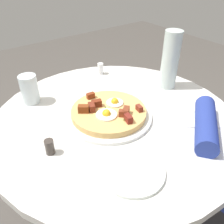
# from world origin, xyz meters

# --- Properties ---
(ground_plane) EXTENTS (6.00, 6.00, 0.00)m
(ground_plane) POSITION_xyz_m (0.00, 0.00, 0.00)
(ground_plane) COLOR #4C4742
(dining_table) EXTENTS (0.90, 0.90, 0.70)m
(dining_table) POSITION_xyz_m (0.00, 0.00, 0.54)
(dining_table) COLOR silver
(dining_table) RESTS_ON ground_plane
(pizza_plate) EXTENTS (0.31, 0.31, 0.01)m
(pizza_plate) POSITION_xyz_m (-0.02, 0.01, 0.71)
(pizza_plate) COLOR white
(pizza_plate) RESTS_ON dining_table
(breakfast_pizza) EXTENTS (0.27, 0.27, 0.05)m
(breakfast_pizza) POSITION_xyz_m (-0.02, 0.01, 0.73)
(breakfast_pizza) COLOR #DEAE64
(breakfast_pizza) RESTS_ON pizza_plate
(bread_plate) EXTENTS (0.18, 0.18, 0.01)m
(bread_plate) POSITION_xyz_m (-0.12, -0.24, 0.71)
(bread_plate) COLOR silver
(bread_plate) RESTS_ON dining_table
(napkin) EXTENTS (0.21, 0.22, 0.00)m
(napkin) POSITION_xyz_m (0.25, -0.18, 0.70)
(napkin) COLOR white
(napkin) RESTS_ON dining_table
(fork) EXTENTS (0.12, 0.15, 0.00)m
(fork) POSITION_xyz_m (0.27, -0.19, 0.71)
(fork) COLOR silver
(fork) RESTS_ON napkin
(knife) EXTENTS (0.12, 0.15, 0.00)m
(knife) POSITION_xyz_m (0.24, -0.16, 0.71)
(knife) COLOR silver
(knife) RESTS_ON napkin
(water_glass) EXTENTS (0.07, 0.07, 0.11)m
(water_glass) POSITION_xyz_m (-0.21, 0.28, 0.76)
(water_glass) COLOR silver
(water_glass) RESTS_ON dining_table
(water_bottle) EXTENTS (0.07, 0.07, 0.25)m
(water_bottle) POSITION_xyz_m (0.32, 0.04, 0.83)
(water_bottle) COLOR silver
(water_bottle) RESTS_ON dining_table
(salt_shaker) EXTENTS (0.03, 0.03, 0.05)m
(salt_shaker) POSITION_xyz_m (0.16, 0.32, 0.73)
(salt_shaker) COLOR white
(salt_shaker) RESTS_ON dining_table
(pepper_shaker) EXTENTS (0.03, 0.03, 0.05)m
(pepper_shaker) POSITION_xyz_m (-0.27, -0.03, 0.73)
(pepper_shaker) COLOR #3F3833
(pepper_shaker) RESTS_ON dining_table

